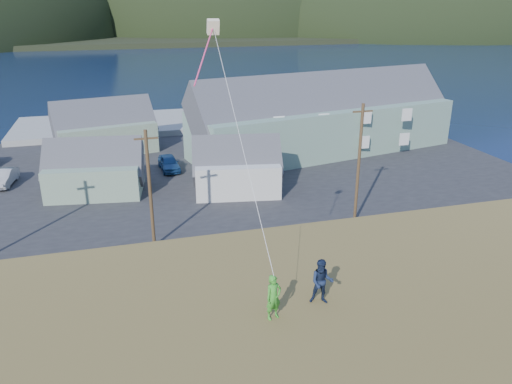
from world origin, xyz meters
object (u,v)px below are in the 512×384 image
(shed_palegreen_near, at_px, (95,169))
(lodge, at_px, (324,116))
(shed_palegreen_far, at_px, (104,128))
(kite_flyer_green, at_px, (274,297))
(wharf, at_px, (112,125))
(shed_white, at_px, (237,167))
(kite_flyer_navy, at_px, (322,282))

(shed_palegreen_near, bearing_deg, lodge, 24.49)
(shed_palegreen_far, height_order, kite_flyer_green, kite_flyer_green)
(wharf, distance_m, shed_white, 31.29)
(shed_white, distance_m, shed_palegreen_far, 20.87)
(wharf, xyz_separation_m, lodge, (23.96, -18.78, 3.87))
(shed_white, bearing_deg, lodge, 48.50)
(wharf, distance_m, shed_palegreen_near, 26.27)
(shed_white, bearing_deg, kite_flyer_green, -91.66)
(wharf, relative_size, shed_palegreen_far, 2.10)
(shed_white, height_order, kite_flyer_green, kite_flyer_green)
(wharf, height_order, kite_flyer_navy, kite_flyer_navy)
(shed_palegreen_near, xyz_separation_m, kite_flyer_green, (6.67, -32.72, 5.57))
(shed_palegreen_far, bearing_deg, lodge, -26.84)
(shed_white, height_order, shed_palegreen_far, shed_palegreen_far)
(wharf, bearing_deg, kite_flyer_green, -85.08)
(shed_palegreen_far, bearing_deg, kite_flyer_navy, -92.14)
(shed_palegreen_near, xyz_separation_m, kite_flyer_navy, (8.47, -32.32, 5.60))
(lodge, xyz_separation_m, shed_palegreen_far, (-24.69, 6.81, -1.40))
(shed_white, bearing_deg, wharf, 120.27)
(kite_flyer_green, height_order, kite_flyer_navy, kite_flyer_navy)
(shed_palegreen_near, bearing_deg, shed_palegreen_far, 94.87)
(lodge, bearing_deg, kite_flyer_green, -126.79)
(wharf, xyz_separation_m, shed_palegreen_near, (-1.60, -26.15, 1.94))
(shed_white, bearing_deg, shed_palegreen_near, 175.93)
(shed_palegreen_near, relative_size, shed_palegreen_far, 0.76)
(shed_palegreen_near, distance_m, kite_flyer_navy, 33.88)
(lodge, distance_m, shed_palegreen_far, 25.65)
(wharf, xyz_separation_m, kite_flyer_green, (5.07, -58.87, 7.51))
(lodge, height_order, kite_flyer_navy, lodge)
(wharf, relative_size, kite_flyer_navy, 16.40)
(kite_flyer_navy, bearing_deg, shed_palegreen_near, 125.11)
(wharf, bearing_deg, kite_flyer_navy, -83.30)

